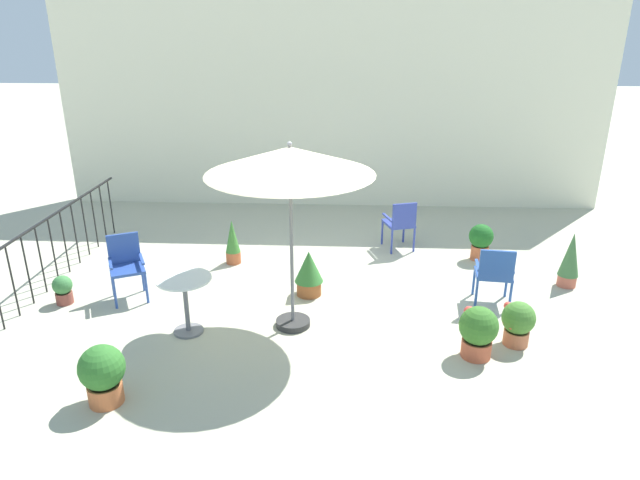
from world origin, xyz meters
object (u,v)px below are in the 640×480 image
Objects in this scene: cafe_table_0 at (185,295)px; patio_chair_0 at (401,222)px; potted_plant_4 at (102,373)px; potted_plant_6 at (481,240)px; patio_chair_1 at (495,272)px; potted_plant_3 at (518,322)px; patio_umbrella_0 at (290,163)px; potted_plant_0 at (233,242)px; potted_plant_5 at (570,259)px; potted_plant_7 at (63,289)px; patio_chair_2 at (126,262)px; potted_plant_2 at (309,272)px; potted_plant_1 at (478,330)px.

cafe_table_0 is 4.09m from patio_chair_0.
potted_plant_4 is 1.07× the size of potted_plant_6.
patio_chair_1 is 1.52× the size of potted_plant_3.
patio_chair_1 is at bearing 28.24° from potted_plant_4.
patio_chair_0 is 1.34m from potted_plant_6.
patio_umbrella_0 is 3.22m from patio_chair_1.
potted_plant_5 reaches higher than potted_plant_0.
potted_plant_7 is (-2.06, -1.52, -0.15)m from potted_plant_0.
potted_plant_5 is (5.22, 1.61, -0.09)m from cafe_table_0.
patio_chair_0 is at bearing 24.97° from potted_plant_7.
potted_plant_4 is at bearing -151.87° from potted_plant_5.
potted_plant_3 is 0.67× the size of potted_plant_5.
patio_chair_2 reaches higher than patio_chair_0.
cafe_table_0 is 0.90× the size of potted_plant_5.
potted_plant_4 is 1.58× the size of potted_plant_7.
potted_plant_7 is at bearing 160.42° from cafe_table_0.
cafe_table_0 is at bearing -141.96° from potted_plant_2.
patio_umbrella_0 is 3.18× the size of cafe_table_0.
patio_chair_0 reaches higher than potted_plant_2.
potted_plant_3 is (2.58, -1.21, -0.05)m from potted_plant_2.
potted_plant_0 is at bearing 161.97° from patio_chair_1.
cafe_table_0 is (-1.30, -0.23, -1.61)m from patio_umbrella_0.
patio_chair_2 is 0.92m from potted_plant_7.
potted_plant_3 is (5.11, -1.00, -0.23)m from patio_chair_2.
potted_plant_5 is at bearing 54.56° from potted_plant_3.
potted_plant_2 is at bearing 4.70° from patio_chair_2.
patio_chair_0 reaches higher than cafe_table_0.
patio_chair_2 is 1.64× the size of potted_plant_3.
cafe_table_0 is 1.84m from potted_plant_2.
potted_plant_1 is 1.13× the size of potted_plant_3.
patio_chair_1 is 1.05m from potted_plant_3.
potted_plant_1 is at bearing -131.28° from potted_plant_5.
patio_chair_0 is 4.43m from patio_chair_2.
patio_chair_1 reaches higher than potted_plant_4.
potted_plant_3 is at bearing -7.33° from potted_plant_7.
potted_plant_2 is at bearing 80.90° from patio_umbrella_0.
patio_chair_2 is 1.41× the size of potted_plant_4.
potted_plant_2 is at bearing 176.08° from patio_chair_1.
potted_plant_4 is at bearing -163.26° from potted_plant_3.
potted_plant_5 is 2.03× the size of potted_plant_7.
patio_chair_2 is 5.49m from potted_plant_6.
patio_chair_2 is at bearing -133.79° from potted_plant_0.
patio_chair_1 is 2.06× the size of potted_plant_7.
potted_plant_0 reaches higher than potted_plant_3.
patio_chair_2 reaches higher than cafe_table_0.
patio_umbrella_0 reaches higher than patio_chair_1.
patio_chair_2 is (-3.96, -2.00, 0.02)m from patio_chair_0.
potted_plant_4 is (-0.46, -1.43, -0.16)m from cafe_table_0.
potted_plant_1 is 1.04× the size of potted_plant_6.
potted_plant_4 is 2.58m from potted_plant_7.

